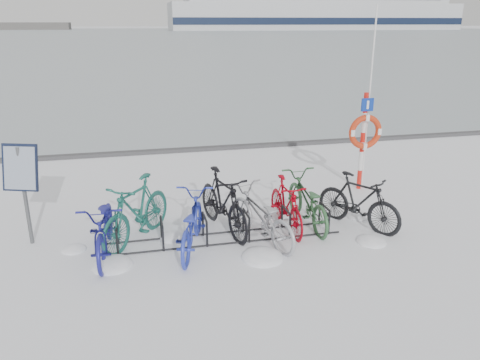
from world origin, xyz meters
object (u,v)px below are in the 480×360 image
Objects in this scene: cruise_ferry at (316,2)px; bike_rack at (226,229)px; lifebuoy_station at (365,132)px; info_board at (21,174)px.

bike_rack is at bearing -111.93° from cruise_ferry.
lifebuoy_station reaches higher than bike_rack.
bike_rack is 4.03m from lifebuoy_station.
bike_rack is 0.03× the size of cruise_ferry.
bike_rack is 1.03× the size of lifebuoy_station.
info_board reaches higher than bike_rack.
lifebuoy_station is (6.65, 1.25, 0.06)m from info_board.
info_board is at bearing -112.72° from cruise_ferry.
lifebuoy_station is (3.42, 1.81, 1.13)m from bike_rack.
info_board is 235.42m from cruise_ferry.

